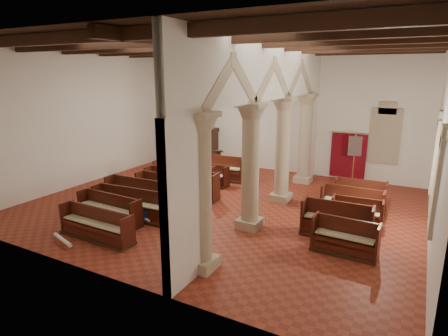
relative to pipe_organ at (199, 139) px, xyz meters
The scene contains 34 objects.
floor 7.24m from the pipe_organ, 50.71° to the right, with size 14.00×14.00×0.00m, color maroon.
ceiling 8.48m from the pipe_organ, 50.71° to the right, with size 14.00×14.00×0.00m, color #332111.
wall_back 4.81m from the pipe_organ, ahead, with size 14.00×0.02×6.00m, color white.
wall_front 12.46m from the pipe_organ, 68.63° to the right, with size 14.00×0.02×6.00m, color white.
wall_left 6.26m from the pipe_organ, 114.44° to the right, with size 0.02×12.00×6.00m, color white.
wall_right 12.85m from the pipe_organ, 25.56° to the right, with size 0.02×12.00×6.00m, color white.
ceiling_beams 8.38m from the pipe_organ, 50.71° to the right, with size 13.80×11.80×0.30m, color #321B10, non-canonical shape.
arcade 8.65m from the pipe_organ, 41.12° to the right, with size 0.90×11.90×6.00m.
window_right_a 13.47m from the pipe_organ, 31.37° to the right, with size 0.03×1.00×2.20m, color #337356.
window_right_b 11.89m from the pipe_organ, 14.65° to the right, with size 0.03×1.00×2.20m, color #337356.
window_back 9.55m from the pipe_organ, ahead, with size 1.00×0.03×2.20m, color #337356.
pipe_organ is the anchor object (origin of this frame).
lectern 2.23m from the pipe_organ, 28.50° to the right, with size 0.54×0.57×1.11m.
dossal_curtain 8.01m from the pipe_organ, ahead, with size 1.80×0.07×2.17m.
processional_banner 8.48m from the pipe_organ, ahead, with size 0.56×0.72×2.46m.
hymnal_box_a 10.59m from the pipe_organ, 69.93° to the right, with size 0.31×0.25×0.31m, color navy.
hymnal_box_b 8.88m from the pipe_organ, 69.24° to the right, with size 0.34×0.28×0.34m, color navy.
hymnal_box_c 7.78m from the pipe_organ, 60.01° to the right, with size 0.33×0.27×0.33m, color #141990.
tube_heater_a 11.04m from the pipe_organ, 79.70° to the right, with size 0.11×0.11×1.11m, color white.
tube_heater_b 8.86m from the pipe_organ, 70.95° to the right, with size 0.09×0.09×0.87m, color white.
nave_pew_0 10.37m from the pipe_organ, 75.82° to the right, with size 2.69×0.70×0.96m.
nave_pew_1 9.11m from the pipe_organ, 77.83° to the right, with size 2.57×0.76×0.97m.
nave_pew_2 8.55m from the pipe_organ, 74.21° to the right, with size 3.10×0.89×1.04m.
nave_pew_3 7.59m from the pipe_organ, 75.53° to the right, with size 2.84×0.82×1.11m.
nave_pew_4 6.78m from the pipe_organ, 68.84° to the right, with size 2.73×0.73×1.09m.
nave_pew_5 6.07m from the pipe_organ, 65.21° to the right, with size 3.26×0.95×1.13m.
nave_pew_6 4.92m from the pipe_organ, 66.26° to the right, with size 2.92×0.76×1.12m.
nave_pew_7 4.28m from the pipe_organ, 57.86° to the right, with size 2.81×0.65×0.96m.
nave_pew_8 3.63m from the pipe_organ, 45.27° to the right, with size 2.96×0.96×1.14m.
aisle_pew_0 12.01m from the pipe_organ, 38.19° to the right, with size 1.83×0.73×1.00m.
aisle_pew_1 11.05m from the pipe_organ, 35.53° to the right, with size 2.14×0.81×1.11m.
aisle_pew_2 10.80m from the pipe_organ, 29.31° to the right, with size 1.65×0.74×0.97m.
aisle_pew_3 10.17m from the pipe_organ, 26.23° to the right, with size 2.11×0.72×1.07m.
aisle_pew_4 9.89m from the pipe_organ, 20.71° to the right, with size 1.86×0.84×1.10m.
Camera 1 is at (6.50, -12.00, 4.96)m, focal length 30.00 mm.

